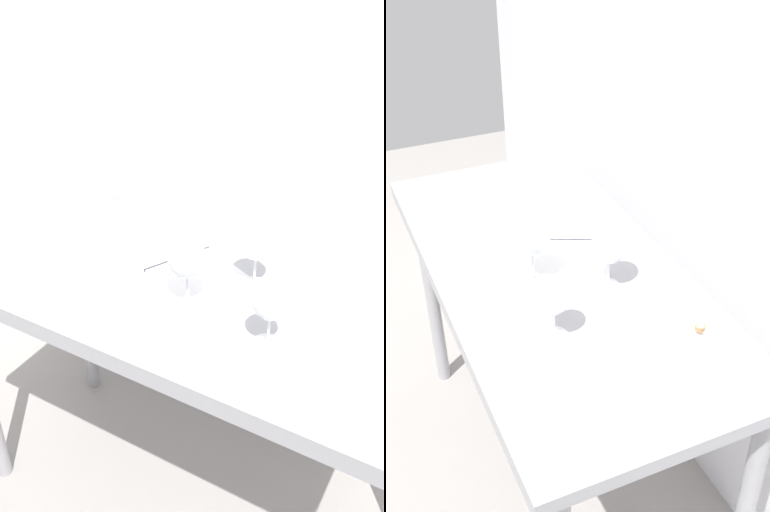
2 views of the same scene
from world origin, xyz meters
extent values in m
plane|color=#99938E|center=(0.00, 0.00, 0.00)|extent=(6.00, 6.00, 0.00)
cube|color=silver|center=(0.00, 0.49, 1.30)|extent=(3.80, 0.04, 2.60)
cube|color=#9B9BA0|center=(0.00, 0.00, 0.88)|extent=(1.40, 0.64, 0.04)
cube|color=#9B9BA0|center=(0.00, -0.33, 0.88)|extent=(1.40, 0.01, 0.05)
cylinder|color=#9B9BA0|center=(-0.64, -0.26, 0.43)|extent=(0.05, 0.05, 0.86)
cylinder|color=#9B9BA0|center=(-0.64, 0.26, 0.43)|extent=(0.05, 0.05, 0.86)
cylinder|color=white|center=(0.28, -0.12, 0.90)|extent=(0.07, 0.07, 0.00)
cylinder|color=white|center=(0.28, -0.12, 0.94)|extent=(0.01, 0.01, 0.08)
sphere|color=white|center=(0.28, -0.12, 1.02)|extent=(0.08, 0.08, 0.08)
cylinder|color=maroon|center=(0.28, -0.12, 1.01)|extent=(0.06, 0.06, 0.03)
cylinder|color=white|center=(0.14, 0.09, 0.90)|extent=(0.06, 0.06, 0.00)
cylinder|color=white|center=(0.14, 0.09, 0.95)|extent=(0.01, 0.01, 0.08)
sphere|color=white|center=(0.14, 0.09, 1.03)|extent=(0.10, 0.10, 0.10)
cylinder|color=#59181F|center=(0.14, 0.09, 1.01)|extent=(0.07, 0.07, 0.02)
cylinder|color=white|center=(0.04, -0.08, 0.90)|extent=(0.07, 0.07, 0.00)
cylinder|color=white|center=(0.04, -0.08, 0.95)|extent=(0.01, 0.01, 0.09)
sphere|color=white|center=(0.04, -0.08, 1.04)|extent=(0.10, 0.10, 0.10)
cylinder|color=maroon|center=(0.04, -0.08, 1.02)|extent=(0.07, 0.07, 0.03)
cube|color=white|center=(-0.18, 0.13, 0.90)|extent=(0.27, 0.28, 0.01)
cube|color=white|center=(-0.01, 0.05, 0.90)|extent=(0.27, 0.28, 0.01)
cube|color=#3F3F47|center=(-0.10, 0.09, 0.90)|extent=(0.10, 0.20, 0.01)
cube|color=white|center=(-0.39, 0.04, 0.90)|extent=(0.25, 0.31, 0.00)
cube|color=white|center=(0.44, -0.07, 0.90)|extent=(0.30, 0.32, 0.00)
cone|color=silver|center=(0.48, 0.16, 0.94)|extent=(0.12, 0.12, 0.09)
cylinder|color=#C17F4C|center=(0.48, 0.16, 0.99)|extent=(0.02, 0.02, 0.01)
cone|color=silver|center=(0.48, 0.16, 1.02)|extent=(0.02, 0.02, 0.04)
camera|label=1|loc=(0.63, -1.08, 1.77)|focal=39.44mm
camera|label=2|loc=(1.39, -0.55, 1.95)|focal=45.38mm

